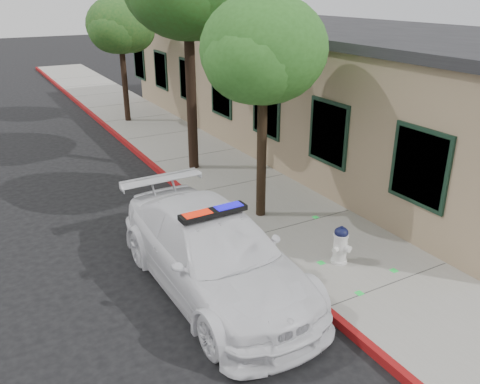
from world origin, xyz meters
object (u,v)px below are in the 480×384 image
street_tree_far (121,28)px  clapboard_building (318,83)px  police_car (214,253)px  fire_hydrant (340,245)px  street_tree_near (264,54)px

street_tree_far → clapboard_building: bearing=-46.1°
clapboard_building → police_car: (-7.98, -7.27, -1.34)m
fire_hydrant → street_tree_near: bearing=75.9°
police_car → street_tree_near: street_tree_near is taller
clapboard_building → police_car: 10.88m
clapboard_building → street_tree_far: (-5.56, 5.77, 1.80)m
police_car → clapboard_building: bearing=41.0°
fire_hydrant → street_tree_near: size_ratio=0.16×
police_car → fire_hydrant: 2.65m
fire_hydrant → street_tree_near: street_tree_near is taller
fire_hydrant → street_tree_far: 14.06m
clapboard_building → police_car: size_ratio=3.84×
police_car → street_tree_near: (2.39, 2.17, 3.26)m
street_tree_near → fire_hydrant: bearing=-86.2°
clapboard_building → street_tree_near: size_ratio=4.00×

